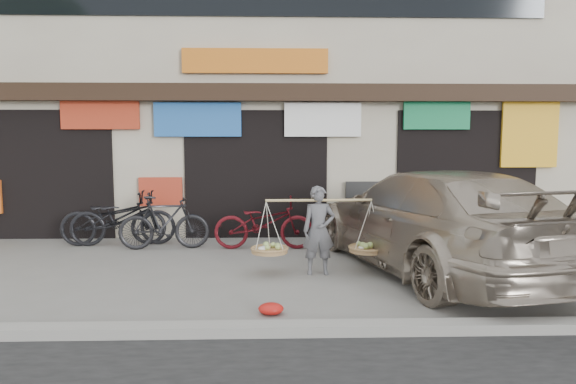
{
  "coord_description": "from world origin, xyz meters",
  "views": [
    {
      "loc": [
        0.36,
        -7.36,
        2.11
      ],
      "look_at": [
        0.6,
        0.9,
        1.25
      ],
      "focal_mm": 32.0,
      "sensor_mm": 36.0,
      "label": 1
    }
  ],
  "objects_px": {
    "street_vendor": "(319,234)",
    "bike_0": "(123,218)",
    "bike_2": "(264,223)",
    "suv": "(432,220)",
    "bike_1": "(164,223)",
    "bike_3": "(114,218)"
  },
  "relations": [
    {
      "from": "street_vendor",
      "to": "bike_0",
      "type": "xyz_separation_m",
      "value": [
        -3.68,
        2.29,
        -0.09
      ]
    },
    {
      "from": "street_vendor",
      "to": "bike_0",
      "type": "relative_size",
      "value": 1.03
    },
    {
      "from": "street_vendor",
      "to": "suv",
      "type": "bearing_deg",
      "value": 5.37
    },
    {
      "from": "bike_0",
      "to": "suv",
      "type": "height_order",
      "value": "suv"
    },
    {
      "from": "street_vendor",
      "to": "bike_1",
      "type": "distance_m",
      "value": 3.37
    },
    {
      "from": "bike_0",
      "to": "bike_1",
      "type": "relative_size",
      "value": 1.19
    },
    {
      "from": "bike_2",
      "to": "suv",
      "type": "height_order",
      "value": "suv"
    },
    {
      "from": "bike_3",
      "to": "bike_1",
      "type": "bearing_deg",
      "value": -116.61
    },
    {
      "from": "bike_1",
      "to": "suv",
      "type": "xyz_separation_m",
      "value": [
        4.62,
        -1.68,
        0.3
      ]
    },
    {
      "from": "street_vendor",
      "to": "suv",
      "type": "height_order",
      "value": "suv"
    },
    {
      "from": "bike_0",
      "to": "bike_3",
      "type": "relative_size",
      "value": 1.0
    },
    {
      "from": "bike_0",
      "to": "bike_2",
      "type": "height_order",
      "value": "bike_0"
    },
    {
      "from": "bike_0",
      "to": "suv",
      "type": "relative_size",
      "value": 0.34
    },
    {
      "from": "street_vendor",
      "to": "bike_0",
      "type": "height_order",
      "value": "street_vendor"
    },
    {
      "from": "bike_1",
      "to": "bike_3",
      "type": "height_order",
      "value": "bike_3"
    },
    {
      "from": "bike_1",
      "to": "street_vendor",
      "type": "bearing_deg",
      "value": -129.78
    },
    {
      "from": "bike_2",
      "to": "suv",
      "type": "distance_m",
      "value": 3.19
    },
    {
      "from": "bike_0",
      "to": "bike_1",
      "type": "bearing_deg",
      "value": -120.43
    },
    {
      "from": "street_vendor",
      "to": "bike_3",
      "type": "relative_size",
      "value": 1.03
    },
    {
      "from": "street_vendor",
      "to": "bike_2",
      "type": "xyz_separation_m",
      "value": [
        -0.88,
        1.86,
        -0.12
      ]
    },
    {
      "from": "bike_1",
      "to": "bike_3",
      "type": "xyz_separation_m",
      "value": [
        -1.08,
        0.41,
        0.02
      ]
    },
    {
      "from": "bike_2",
      "to": "suv",
      "type": "xyz_separation_m",
      "value": [
        2.71,
        -1.65,
        0.31
      ]
    }
  ]
}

